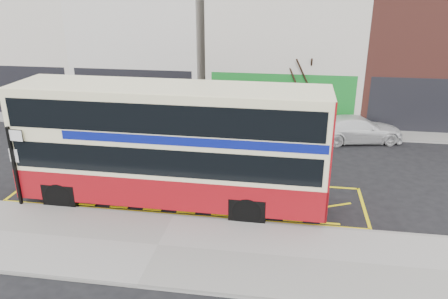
% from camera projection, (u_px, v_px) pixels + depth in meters
% --- Properties ---
extents(ground, '(120.00, 120.00, 0.00)m').
position_uv_depth(ground, '(176.00, 214.00, 16.29)').
color(ground, black).
rests_on(ground, ground).
extents(pavement, '(40.00, 4.00, 0.15)m').
position_uv_depth(pavement, '(158.00, 247.00, 14.14)').
color(pavement, '#9E9B96').
rests_on(pavement, ground).
extents(kerb, '(40.00, 0.15, 0.15)m').
position_uv_depth(kerb, '(174.00, 217.00, 15.92)').
color(kerb, gray).
rests_on(kerb, ground).
extents(far_pavement, '(50.00, 3.00, 0.15)m').
position_uv_depth(far_pavement, '(222.00, 124.00, 26.41)').
color(far_pavement, '#9E9B96').
rests_on(far_pavement, ground).
extents(road_markings, '(14.00, 3.40, 0.01)m').
position_uv_depth(road_markings, '(186.00, 194.00, 17.77)').
color(road_markings, '#FEED0D').
rests_on(road_markings, ground).
extents(terrace_far_left, '(8.00, 8.01, 10.80)m').
position_uv_depth(terrace_far_left, '(40.00, 32.00, 30.31)').
color(terrace_far_left, silver).
rests_on(terrace_far_left, ground).
extents(terrace_left, '(8.00, 8.01, 11.80)m').
position_uv_depth(terrace_left, '(150.00, 26.00, 28.99)').
color(terrace_left, silver).
rests_on(terrace_left, ground).
extents(terrace_green_shop, '(9.00, 8.01, 11.30)m').
position_uv_depth(terrace_green_shop, '(286.00, 33.00, 27.79)').
color(terrace_green_shop, silver).
rests_on(terrace_green_shop, ground).
extents(terrace_right, '(9.00, 8.01, 10.30)m').
position_uv_depth(terrace_right, '(434.00, 43.00, 26.68)').
color(terrace_right, brown).
rests_on(terrace_right, ground).
extents(double_decker_bus, '(11.63, 2.83, 4.63)m').
position_uv_depth(double_decker_bus, '(172.00, 144.00, 16.31)').
color(double_decker_bus, '#FFF6C2').
rests_on(double_decker_bus, ground).
extents(bus_stop_post, '(0.76, 0.17, 3.10)m').
position_uv_depth(bus_stop_post, '(15.00, 159.00, 16.05)').
color(bus_stop_post, black).
rests_on(bus_stop_post, pavement).
extents(car_silver, '(4.19, 1.83, 1.40)m').
position_uv_depth(car_silver, '(92.00, 119.00, 25.15)').
color(car_silver, '#A1A1A6').
rests_on(car_silver, ground).
extents(car_grey, '(4.36, 2.18, 1.37)m').
position_uv_depth(car_grey, '(179.00, 122.00, 24.63)').
color(car_grey, '#414449').
rests_on(car_grey, ground).
extents(car_white, '(5.10, 2.93, 1.39)m').
position_uv_depth(car_white, '(357.00, 129.00, 23.46)').
color(car_white, white).
rests_on(car_white, ground).
extents(street_tree_right, '(2.45, 2.45, 5.29)m').
position_uv_depth(street_tree_right, '(300.00, 66.00, 24.91)').
color(street_tree_right, black).
rests_on(street_tree_right, ground).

